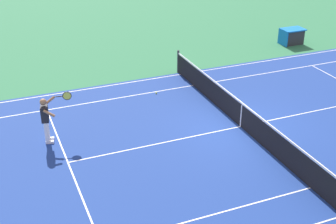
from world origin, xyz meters
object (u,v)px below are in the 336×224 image
(tennis_player_near, at_px, (46,118))
(tennis_net, at_px, (241,115))
(tennis_ball, at_px, (156,93))
(equipment_cart_tarped, at_px, (292,36))

(tennis_player_near, bearing_deg, tennis_net, 166.68)
(tennis_ball, height_order, equipment_cart_tarped, equipment_cart_tarped)
(tennis_net, height_order, tennis_ball, tennis_net)
(tennis_ball, distance_m, equipment_cart_tarped, 9.86)
(tennis_net, relative_size, equipment_cart_tarped, 9.36)
(tennis_player_near, relative_size, equipment_cart_tarped, 1.36)
(equipment_cart_tarped, bearing_deg, tennis_net, 44.42)
(tennis_net, distance_m, tennis_ball, 4.35)
(tennis_player_near, bearing_deg, equipment_cart_tarped, -158.11)
(tennis_net, height_order, equipment_cart_tarped, tennis_net)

